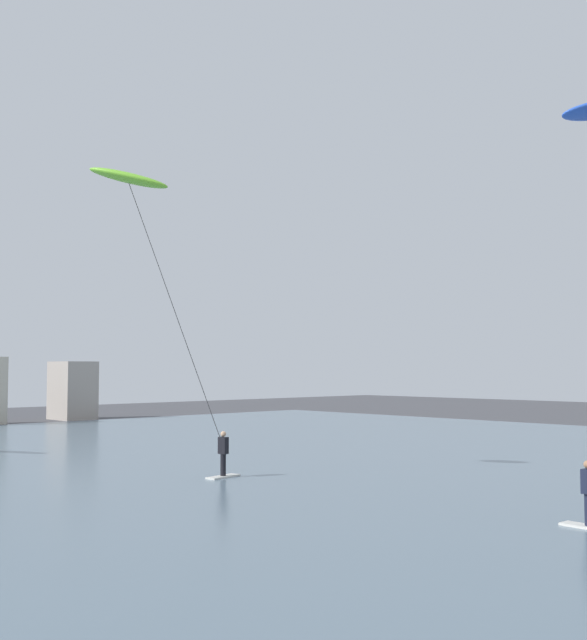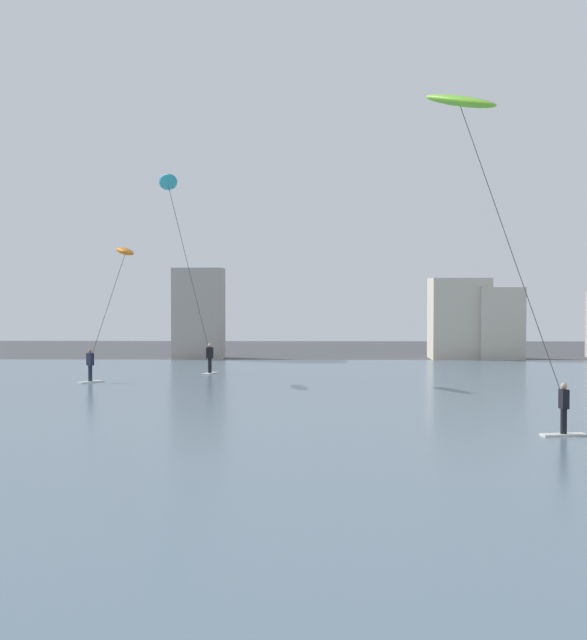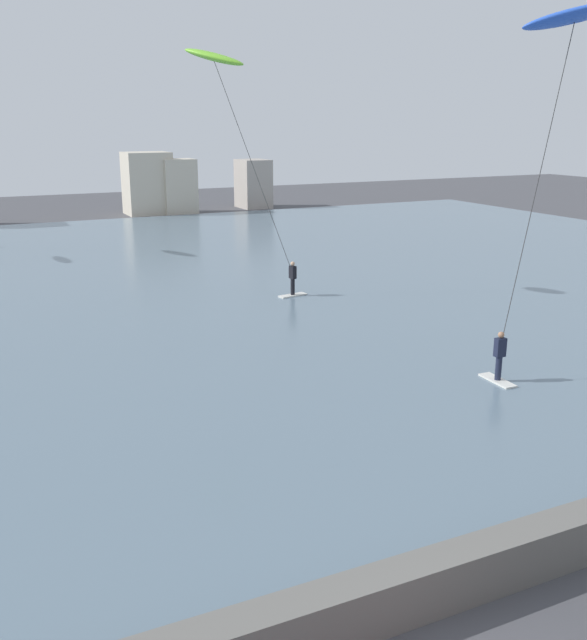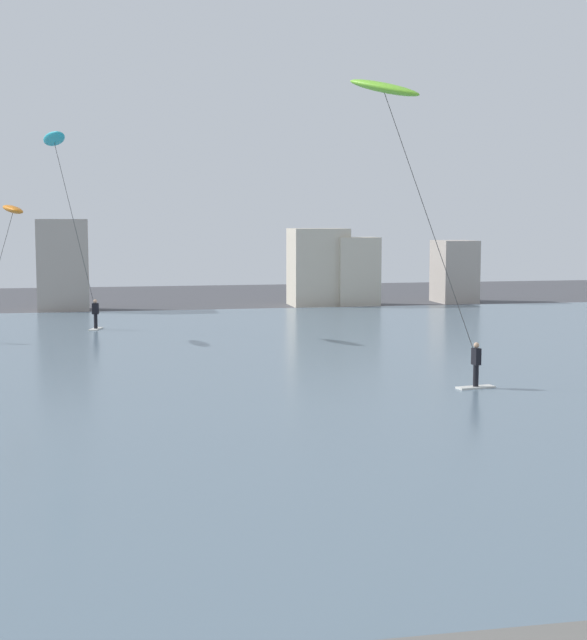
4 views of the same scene
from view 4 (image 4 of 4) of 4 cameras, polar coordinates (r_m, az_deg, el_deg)
The scene contains 5 objects.
water_bay at distance 38.06m, azimuth -4.22°, elevation -3.16°, with size 84.00×52.00×0.10m, color slate.
far_shore_buildings at distance 66.90m, azimuth -0.70°, elevation 3.10°, with size 30.83×4.23×6.09m.
kitesurfer_orange at distance 49.74m, azimuth -16.55°, elevation 5.54°, with size 2.84×3.71×6.86m.
kitesurfer_cyan at distance 51.10m, azimuth -13.78°, elevation 9.22°, with size 3.10×4.51×10.55m.
kitesurfer_lime at distance 35.14m, azimuth 6.01°, elevation 11.83°, with size 5.04×3.49×11.22m.
Camera 4 is at (-4.81, -7.35, 6.16)m, focal length 53.79 mm.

